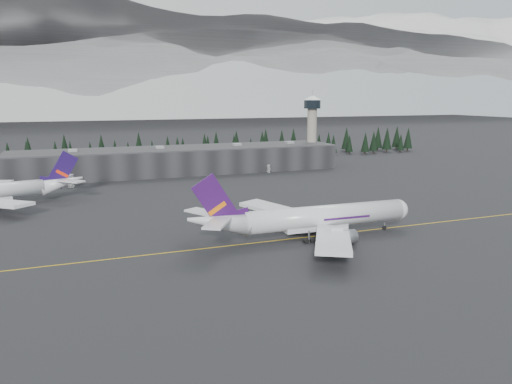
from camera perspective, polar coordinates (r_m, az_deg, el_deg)
name	(u,v)px	position (r m, az deg, el deg)	size (l,w,h in m)	color
ground	(283,238)	(136.04, 3.06, -5.22)	(1400.00, 1400.00, 0.00)	black
taxiline	(286,239)	(134.29, 3.41, -5.43)	(400.00, 0.40, 0.02)	gold
terminal	(180,160)	(251.91, -8.68, 3.62)	(160.00, 30.00, 12.60)	black
control_tower	(312,122)	(279.03, 6.42, 7.91)	(10.00, 10.00, 37.70)	gray
treeline	(165,150)	(287.78, -10.31, 4.71)	(360.00, 20.00, 15.00)	black
mountain_ridge	(88,114)	(1120.99, -18.62, 8.43)	(4400.00, 900.00, 420.00)	white
jet_main	(306,218)	(134.97, 5.78, -3.02)	(64.96, 59.94, 19.09)	silver
gse_vehicle_a	(71,186)	(221.25, -20.36, 0.60)	(2.45, 5.31, 1.48)	silver
gse_vehicle_b	(269,172)	(248.37, 1.50, 2.35)	(1.78, 4.42, 1.51)	silver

